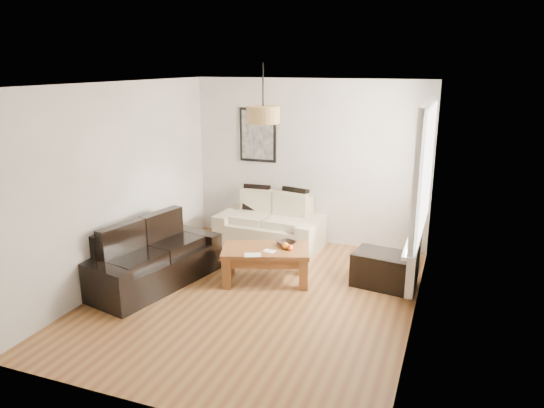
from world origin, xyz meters
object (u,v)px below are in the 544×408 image
at_px(sofa_leather, 152,255).
at_px(coffee_table, 266,265).
at_px(loveseat_cream, 270,222).
at_px(ottoman, 384,270).

bearing_deg(sofa_leather, coffee_table, -54.43).
relative_size(loveseat_cream, coffee_table, 1.42).
xyz_separation_m(loveseat_cream, sofa_leather, (-0.95, -1.86, -0.01)).
height_order(sofa_leather, ottoman, sofa_leather).
bearing_deg(sofa_leather, ottoman, -58.19).
xyz_separation_m(coffee_table, ottoman, (1.50, 0.41, -0.01)).
xyz_separation_m(loveseat_cream, coffee_table, (0.43, -1.29, -0.17)).
relative_size(loveseat_cream, sofa_leather, 0.88).
relative_size(sofa_leather, ottoman, 2.34).
bearing_deg(coffee_table, loveseat_cream, 108.38).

